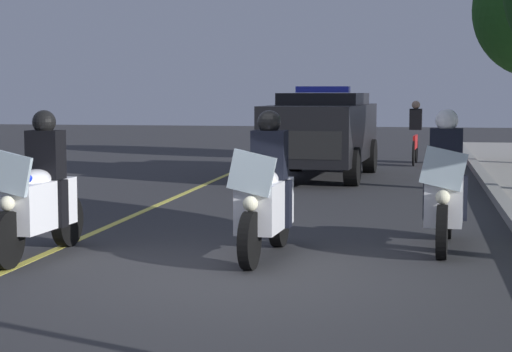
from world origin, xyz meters
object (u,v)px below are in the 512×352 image
police_motorcycle_lead_right (266,198)px  cyclist_background (415,133)px  police_motorcycle_trailing (445,192)px  police_suv (322,130)px  police_motorcycle_lead_left (39,198)px

police_motorcycle_lead_right → cyclist_background: bearing=173.1°
police_motorcycle_lead_right → cyclist_background: 13.91m
police_motorcycle_trailing → police_suv: 9.07m
police_motorcycle_lead_left → cyclist_background: 14.90m
cyclist_background → police_motorcycle_lead_right: bearing=-6.9°
police_motorcycle_lead_right → police_motorcycle_trailing: 2.30m
police_motorcycle_lead_left → police_motorcycle_trailing: size_ratio=1.00×
police_suv → police_motorcycle_lead_right: bearing=2.2°
police_motorcycle_trailing → police_suv: size_ratio=0.43×
police_motorcycle_lead_left → police_suv: bearing=167.6°
police_motorcycle_lead_left → police_motorcycle_lead_right: bearing=99.9°
police_motorcycle_lead_left → police_motorcycle_lead_right: 2.66m
police_motorcycle_lead_right → police_motorcycle_trailing: same height
police_motorcycle_trailing → cyclist_background: size_ratio=1.22×
police_motorcycle_trailing → cyclist_background: police_motorcycle_trailing is taller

